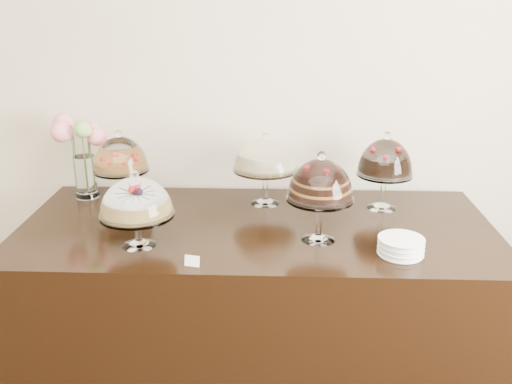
{
  "coord_description": "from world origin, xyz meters",
  "views": [
    {
      "loc": [
        0.33,
        0.0,
        1.95
      ],
      "look_at": [
        0.23,
        2.4,
        1.08
      ],
      "focal_mm": 40.0,
      "sensor_mm": 36.0,
      "label": 1
    }
  ],
  "objects_px": {
    "cake_stand_fruit_tart": "(120,157)",
    "plate_stack": "(401,246)",
    "cake_stand_sugar_sponge": "(136,201)",
    "flower_vase": "(80,148)",
    "cake_stand_cheesecake": "(265,158)",
    "display_counter": "(256,308)",
    "cake_stand_dark_choco": "(385,161)",
    "cake_stand_choco_layer": "(320,183)"
  },
  "relations": [
    {
      "from": "cake_stand_cheesecake",
      "to": "flower_vase",
      "type": "relative_size",
      "value": 0.86
    },
    {
      "from": "cake_stand_cheesecake",
      "to": "cake_stand_fruit_tart",
      "type": "bearing_deg",
      "value": -179.8
    },
    {
      "from": "flower_vase",
      "to": "plate_stack",
      "type": "relative_size",
      "value": 2.34
    },
    {
      "from": "cake_stand_choco_layer",
      "to": "cake_stand_fruit_tart",
      "type": "xyz_separation_m",
      "value": [
        -0.98,
        0.44,
        -0.02
      ]
    },
    {
      "from": "cake_stand_choco_layer",
      "to": "cake_stand_cheesecake",
      "type": "xyz_separation_m",
      "value": [
        -0.24,
        0.44,
        -0.02
      ]
    },
    {
      "from": "cake_stand_dark_choco",
      "to": "cake_stand_fruit_tart",
      "type": "xyz_separation_m",
      "value": [
        -1.32,
        0.04,
        -0.01
      ]
    },
    {
      "from": "cake_stand_cheesecake",
      "to": "plate_stack",
      "type": "relative_size",
      "value": 2.01
    },
    {
      "from": "cake_stand_sugar_sponge",
      "to": "cake_stand_choco_layer",
      "type": "distance_m",
      "value": 0.78
    },
    {
      "from": "flower_vase",
      "to": "display_counter",
      "type": "bearing_deg",
      "value": -20.61
    },
    {
      "from": "cake_stand_sugar_sponge",
      "to": "flower_vase",
      "type": "relative_size",
      "value": 0.78
    },
    {
      "from": "cake_stand_dark_choco",
      "to": "cake_stand_fruit_tart",
      "type": "height_order",
      "value": "cake_stand_dark_choco"
    },
    {
      "from": "cake_stand_sugar_sponge",
      "to": "cake_stand_choco_layer",
      "type": "height_order",
      "value": "cake_stand_choco_layer"
    },
    {
      "from": "cake_stand_fruit_tart",
      "to": "plate_stack",
      "type": "bearing_deg",
      "value": -23.63
    },
    {
      "from": "cake_stand_choco_layer",
      "to": "cake_stand_sugar_sponge",
      "type": "bearing_deg",
      "value": -173.67
    },
    {
      "from": "flower_vase",
      "to": "plate_stack",
      "type": "distance_m",
      "value": 1.68
    },
    {
      "from": "cake_stand_choco_layer",
      "to": "cake_stand_fruit_tart",
      "type": "distance_m",
      "value": 1.07
    },
    {
      "from": "cake_stand_cheesecake",
      "to": "flower_vase",
      "type": "bearing_deg",
      "value": 176.11
    },
    {
      "from": "cake_stand_cheesecake",
      "to": "cake_stand_fruit_tart",
      "type": "xyz_separation_m",
      "value": [
        -0.73,
        -0.0,
        -0.01
      ]
    },
    {
      "from": "cake_stand_dark_choco",
      "to": "flower_vase",
      "type": "height_order",
      "value": "flower_vase"
    },
    {
      "from": "display_counter",
      "to": "plate_stack",
      "type": "height_order",
      "value": "plate_stack"
    },
    {
      "from": "plate_stack",
      "to": "cake_stand_dark_choco",
      "type": "bearing_deg",
      "value": 88.66
    },
    {
      "from": "cake_stand_sugar_sponge",
      "to": "cake_stand_cheesecake",
      "type": "bearing_deg",
      "value": 44.72
    },
    {
      "from": "cake_stand_choco_layer",
      "to": "cake_stand_cheesecake",
      "type": "bearing_deg",
      "value": 119.12
    },
    {
      "from": "cake_stand_fruit_tart",
      "to": "flower_vase",
      "type": "xyz_separation_m",
      "value": [
        -0.23,
        0.07,
        0.03
      ]
    },
    {
      "from": "cake_stand_cheesecake",
      "to": "flower_vase",
      "type": "distance_m",
      "value": 0.96
    },
    {
      "from": "flower_vase",
      "to": "cake_stand_choco_layer",
      "type": "bearing_deg",
      "value": -22.72
    },
    {
      "from": "flower_vase",
      "to": "plate_stack",
      "type": "xyz_separation_m",
      "value": [
        1.53,
        -0.64,
        -0.23
      ]
    },
    {
      "from": "cake_stand_cheesecake",
      "to": "cake_stand_dark_choco",
      "type": "height_order",
      "value": "cake_stand_dark_choco"
    },
    {
      "from": "cake_stand_fruit_tart",
      "to": "cake_stand_cheesecake",
      "type": "bearing_deg",
      "value": 0.2
    },
    {
      "from": "cake_stand_cheesecake",
      "to": "cake_stand_dark_choco",
      "type": "bearing_deg",
      "value": -3.99
    },
    {
      "from": "display_counter",
      "to": "cake_stand_cheesecake",
      "type": "distance_m",
      "value": 0.75
    },
    {
      "from": "cake_stand_fruit_tart",
      "to": "flower_vase",
      "type": "distance_m",
      "value": 0.24
    },
    {
      "from": "cake_stand_cheesecake",
      "to": "plate_stack",
      "type": "distance_m",
      "value": 0.84
    },
    {
      "from": "display_counter",
      "to": "cake_stand_cheesecake",
      "type": "bearing_deg",
      "value": 83.16
    },
    {
      "from": "plate_stack",
      "to": "cake_stand_choco_layer",
      "type": "bearing_deg",
      "value": 157.64
    },
    {
      "from": "flower_vase",
      "to": "cake_stand_cheesecake",
      "type": "bearing_deg",
      "value": -3.89
    },
    {
      "from": "cake_stand_dark_choco",
      "to": "cake_stand_choco_layer",
      "type": "bearing_deg",
      "value": -130.8
    },
    {
      "from": "display_counter",
      "to": "cake_stand_cheesecake",
      "type": "relative_size",
      "value": 5.92
    },
    {
      "from": "cake_stand_dark_choco",
      "to": "flower_vase",
      "type": "relative_size",
      "value": 0.9
    },
    {
      "from": "cake_stand_sugar_sponge",
      "to": "cake_stand_choco_layer",
      "type": "relative_size",
      "value": 0.84
    },
    {
      "from": "plate_stack",
      "to": "display_counter",
      "type": "bearing_deg",
      "value": 154.39
    },
    {
      "from": "cake_stand_cheesecake",
      "to": "display_counter",
      "type": "bearing_deg",
      "value": -96.84
    }
  ]
}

